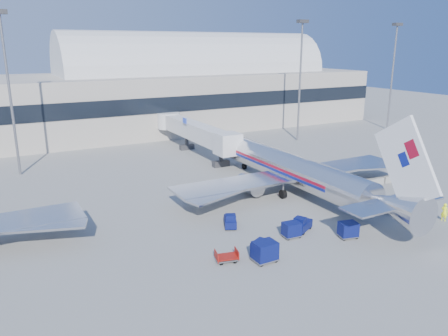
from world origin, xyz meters
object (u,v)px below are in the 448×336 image
mast_far_east (394,61)px  ramp_worker (444,212)px  mast_east (301,63)px  cart_open_red (227,258)px  tug_left (230,221)px  cart_train_b (261,249)px  cart_train_a (292,229)px  tug_right (380,206)px  cart_train_c (265,251)px  cart_solo_near (348,230)px  jetbridge_near (192,130)px  cart_solo_far (406,207)px  barrier_near (356,185)px  barrier_mid (375,182)px  barrier_far (392,178)px  airliner_main (296,171)px  tug_lead (302,224)px  mast_west (7,70)px

mast_far_east → ramp_worker: (-36.66, -40.37, -13.81)m
mast_east → cart_open_red: (-36.41, -37.42, -14.42)m
tug_left → cart_train_b: (-0.88, -7.13, 0.12)m
mast_far_east → cart_train_a: (-53.47, -36.02, -13.99)m
cart_train_b → cart_open_red: 3.13m
tug_right → cart_train_b: size_ratio=1.26×
cart_train_c → cart_solo_near: (9.81, 0.24, -0.13)m
jetbridge_near → cart_solo_far: 39.10m
mast_far_east → ramp_worker: size_ratio=11.56×
barrier_near → cart_solo_far: cart_solo_far is taller
tug_right → cart_train_b: bearing=-150.9°
barrier_mid → barrier_far: 3.30m
airliner_main → tug_right: airliner_main is taller
mast_far_east → barrier_far: (-30.40, -28.00, -14.34)m
mast_east → tug_left: bearing=-136.3°
mast_far_east → cart_train_b: 71.20m
airliner_main → cart_train_b: (-13.42, -12.72, -2.10)m
jetbridge_near → tug_lead: bearing=-96.8°
airliner_main → tug_lead: (-6.71, -9.85, -2.20)m
airliner_main → cart_train_b: size_ratio=17.20×
cart_train_b → cart_train_c: size_ratio=1.04×
cart_solo_far → cart_train_c: bearing=-145.8°
barrier_mid → tug_left: 24.04m
tug_right → cart_train_c: bearing=-148.6°
barrier_near → cart_open_red: barrier_near is taller
barrier_mid → tug_right: bearing=-133.7°
barrier_near → cart_train_c: (-21.51, -10.95, 0.52)m
mast_east → mast_west: bearing=180.0°
jetbridge_near → barrier_near: size_ratio=9.17×
tug_left → ramp_worker: (20.89, -9.29, 0.28)m
cart_train_c → cart_solo_near: bearing=0.5°
cart_train_a → cart_train_c: size_ratio=0.87×
tug_right → tug_lead: bearing=-160.3°
tug_left → airliner_main: bearing=-41.0°
jetbridge_near → tug_left: jetbridge_near is taller
airliner_main → cart_open_red: (-16.41, -11.92, -2.56)m
barrier_far → tug_left: size_ratio=1.14×
cart_solo_near → jetbridge_near: bearing=101.7°
mast_east → cart_train_c: (-33.51, -38.95, -13.82)m
mast_far_east → barrier_far: bearing=-137.4°
airliner_main → ramp_worker: size_ratio=19.06×
jetbridge_near → cart_solo_far: bearing=-77.3°
barrier_near → barrier_mid: size_ratio=1.00×
jetbridge_near → ramp_worker: jetbridge_near is taller
cart_train_c → cart_solo_far: (19.68, 1.73, -0.08)m
cart_train_b → cart_solo_far: (19.59, 1.00, 0.06)m
tug_right → cart_train_a: tug_right is taller
mast_far_east → tug_left: (-57.54, -31.08, -14.09)m
airliner_main → jetbridge_near: airliner_main is taller
cart_train_c → mast_far_east: bearing=32.8°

